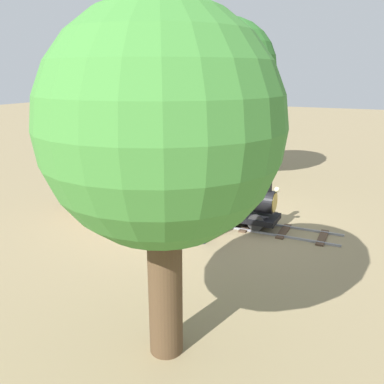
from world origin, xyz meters
The scene contains 8 objects.
ground_plane centered at (0.00, 0.00, 0.00)m, with size 60.00×60.00×0.00m, color #8C7A56.
track centered at (0.00, -0.21, 0.02)m, with size 0.76×6.40×0.04m.
locomotive centered at (0.00, 1.00, 0.48)m, with size 0.72×1.45×1.05m.
passenger_car centered at (0.00, -1.11, 0.42)m, with size 0.82×2.70×0.97m.
conductor_person centered at (1.04, 0.74, 0.96)m, with size 0.30×0.30×1.62m.
park_bench centered at (-2.72, -1.47, 0.42)m, with size 1.36×0.68×0.82m.
oak_tree_near centered at (-3.17, -0.50, 2.99)m, with size 2.58×2.58×4.30m.
oak_tree_far centered at (3.92, 1.54, 2.41)m, with size 2.29×2.29×3.58m.
Camera 1 is at (7.16, 3.39, 2.90)m, focal length 37.52 mm.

